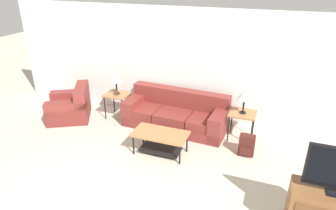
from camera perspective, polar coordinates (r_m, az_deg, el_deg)
name	(u,v)px	position (r m, az deg, el deg)	size (l,w,h in m)	color
wall_back	(185,66)	(6.92, 3.18, 7.47)	(9.11, 0.06, 2.60)	white
couch	(176,115)	(6.82, 1.51, -1.86)	(2.36, 1.03, 0.82)	maroon
armchair	(71,107)	(7.59, -18.03, -0.36)	(1.28, 1.29, 0.80)	maroon
coffee_table	(160,138)	(5.84, -1.48, -6.37)	(1.07, 0.57, 0.45)	#A87042
side_table_left	(117,96)	(7.25, -9.66, 1.66)	(0.55, 0.50, 0.61)	#A87042
side_table_right	(242,116)	(6.40, 13.98, -1.98)	(0.55, 0.50, 0.61)	#A87042
table_lamp_left	(116,78)	(7.09, -9.93, 5.15)	(0.28, 0.28, 0.53)	black
table_lamp_right	(245,95)	(6.21, 14.42, 1.89)	(0.28, 0.28, 0.53)	black
backpack	(247,145)	(6.04, 14.75, -7.47)	(0.30, 0.25, 0.43)	#4C1E19
picture_frame	(116,92)	(7.13, -9.88, 2.37)	(0.10, 0.04, 0.13)	#4C3828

